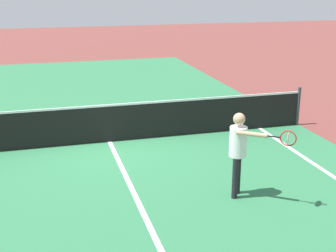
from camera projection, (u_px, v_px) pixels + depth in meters
The scene contains 5 objects.
ground_plane at pixel (109, 142), 11.55m from camera, with size 60.00×60.00×0.00m, color brown.
court_surface_inbounds at pixel (109, 142), 11.55m from camera, with size 10.62×24.40×0.00m, color #2D7247.
line_center_service at pixel (136, 197), 8.62m from camera, with size 0.10×6.40×0.01m, color white.
net at pixel (109, 123), 11.41m from camera, with size 10.60×0.09×1.07m.
player_near at pixel (239, 146), 8.36m from camera, with size 0.89×0.94×1.61m.
Camera 1 is at (-1.52, -10.89, 3.87)m, focal length 49.43 mm.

